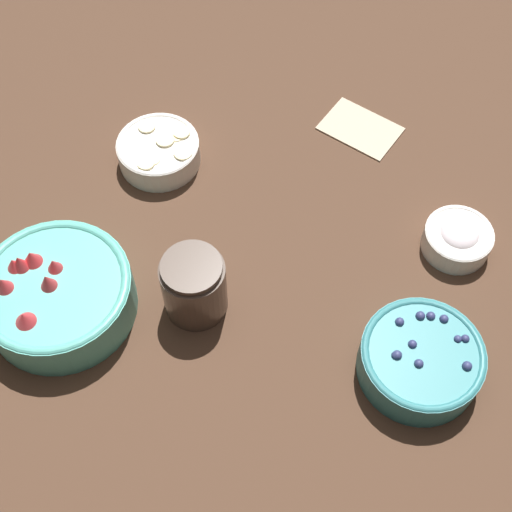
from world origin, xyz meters
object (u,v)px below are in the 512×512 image
at_px(bowl_bananas, 159,150).
at_px(bowl_cream, 458,238).
at_px(bowl_blueberries, 421,359).
at_px(bowl_strawberries, 56,293).
at_px(jar_chocolate, 194,287).

xyz_separation_m(bowl_bananas, bowl_cream, (0.50, -0.04, -0.00)).
bearing_deg(bowl_cream, bowl_blueberries, -96.11).
bearing_deg(bowl_bananas, bowl_cream, -4.17).
bearing_deg(bowl_strawberries, bowl_cream, 26.26).
height_order(bowl_blueberries, bowl_cream, bowl_blueberries).
distance_m(bowl_blueberries, jar_chocolate, 0.33).
relative_size(bowl_cream, jar_chocolate, 0.96).
distance_m(bowl_strawberries, jar_chocolate, 0.20).
height_order(bowl_strawberries, jar_chocolate, jar_chocolate).
relative_size(bowl_strawberries, bowl_blueberries, 1.29).
bearing_deg(bowl_bananas, bowl_strawberries, -97.88).
bearing_deg(bowl_strawberries, bowl_blueberries, 5.17).
bearing_deg(bowl_blueberries, bowl_bananas, 151.66).
relative_size(bowl_strawberries, jar_chocolate, 2.01).
bearing_deg(jar_chocolate, bowl_cream, 30.30).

